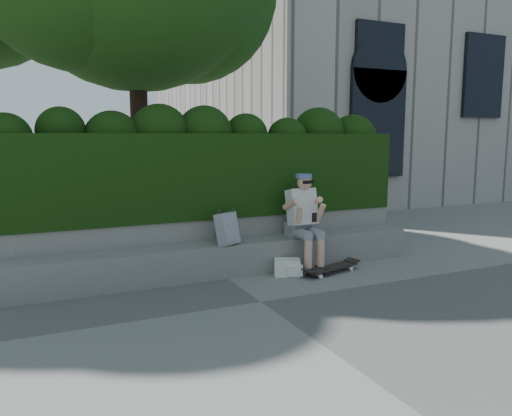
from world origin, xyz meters
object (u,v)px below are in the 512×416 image
person (304,218)px  backpack_plaid (227,229)px  skateboard (331,268)px  backpack_ground (287,267)px

person → backpack_plaid: 1.16m
skateboard → backpack_plaid: 1.57m
backpack_ground → person: bearing=53.8°
person → skateboard: person is taller
backpack_ground → backpack_plaid: bearing=-175.2°
person → backpack_plaid: person is taller
person → skateboard: size_ratio=1.50×
person → backpack_plaid: size_ratio=3.18×
skateboard → backpack_plaid: bearing=147.1°
skateboard → backpack_ground: bearing=149.5°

